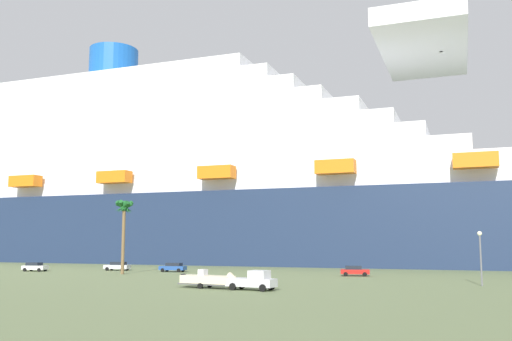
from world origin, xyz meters
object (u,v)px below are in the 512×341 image
small_boat_on_trailer (213,280)px  parked_car_white_van (35,267)px  pickup_truck (253,281)px  parked_car_silver_sedan (118,266)px  palm_tree (124,213)px  parked_car_blue_suv (173,267)px  cruise_ship (190,189)px  street_lamp (480,249)px  parked_car_red_hatchback (354,271)px

small_boat_on_trailer → parked_car_white_van: size_ratio=2.05×
pickup_truck → parked_car_silver_sedan: (-34.07, 33.49, -0.21)m
palm_tree → parked_car_blue_suv: size_ratio=2.61×
small_boat_on_trailer → palm_tree: (-23.01, 22.64, 9.01)m
cruise_ship → pickup_truck: (36.00, -75.88, -17.82)m
palm_tree → street_lamp: (53.74, -11.77, -5.54)m
parked_car_white_van → parked_car_silver_sedan: bearing=24.0°
parked_car_blue_suv → palm_tree: bearing=-125.2°
parked_car_red_hatchback → street_lamp: bearing=-43.9°
small_boat_on_trailer → palm_tree: palm_tree is taller
pickup_truck → palm_tree: bearing=139.6°
parked_car_white_van → parked_car_blue_suv: same height
cruise_ship → small_boat_on_trailer: cruise_ship is taller
pickup_truck → palm_tree: size_ratio=0.49×
palm_tree → cruise_ship: bearing=98.6°
parked_car_red_hatchback → parked_car_white_van: bearing=-179.8°
palm_tree → parked_car_silver_sedan: 14.47m
cruise_ship → pickup_truck: cruise_ship is taller
cruise_ship → parked_car_red_hatchback: cruise_ship is taller
parked_car_silver_sedan → pickup_truck: bearing=-44.5°
cruise_ship → small_boat_on_trailer: (30.84, -74.58, -17.90)m
cruise_ship → street_lamp: bearing=-46.0°
cruise_ship → parked_car_white_van: (-11.21, -48.25, -18.03)m
parked_car_silver_sedan → palm_tree: bearing=-58.3°
small_boat_on_trailer → street_lamp: (30.73, 10.87, 3.47)m
palm_tree → parked_car_white_van: bearing=169.0°
parked_car_red_hatchback → parked_car_blue_suv: 32.07m
cruise_ship → parked_car_white_van: bearing=-103.1°
parked_car_red_hatchback → small_boat_on_trailer: bearing=-118.6°
parked_car_white_van → parked_car_blue_suv: (24.69, 4.32, 0.00)m
cruise_ship → street_lamp: 89.77m
small_boat_on_trailer → street_lamp: size_ratio=1.34×
palm_tree → parked_car_silver_sedan: (-5.90, 9.55, -9.13)m
small_boat_on_trailer → street_lamp: bearing=19.5°
palm_tree → street_lamp: 55.29m
parked_car_silver_sedan → parked_car_blue_suv: size_ratio=1.00×
pickup_truck → parked_car_white_van: 54.71m
small_boat_on_trailer → parked_car_red_hatchback: small_boat_on_trailer is taller
parked_car_silver_sedan → parked_car_red_hatchback: bearing=-7.4°
cruise_ship → parked_car_red_hatchback: 68.44m
parked_car_silver_sedan → parked_car_blue_suv: same height
pickup_truck → parked_car_red_hatchback: pickup_truck is taller
parked_car_silver_sedan → parked_car_white_van: (-13.14, -5.86, -0.00)m
street_lamp → parked_car_blue_suv: bearing=157.6°
parked_car_silver_sedan → parked_car_white_van: size_ratio=1.08×
pickup_truck → parked_car_blue_suv: size_ratio=1.27×
pickup_truck → parked_car_white_van: (-47.21, 27.63, -0.21)m
parked_car_red_hatchback → cruise_ship: bearing=133.3°
cruise_ship → parked_car_silver_sedan: size_ratio=49.54×
parked_car_silver_sedan → parked_car_blue_suv: (11.55, -1.54, 0.00)m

